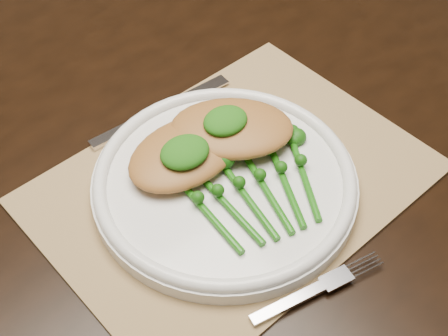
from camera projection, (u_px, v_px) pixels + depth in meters
floor at (184, 288)px, 1.49m from camera, size 4.00×4.00×0.00m
dining_table at (176, 257)px, 1.10m from camera, size 1.71×1.11×0.75m
placemat at (233, 183)px, 0.73m from camera, size 0.46×0.36×0.00m
dinner_plate at (225, 181)px, 0.71m from camera, size 0.30×0.30×0.03m
knife at (148, 117)px, 0.79m from camera, size 0.21×0.02×0.01m
fork at (326, 284)px, 0.63m from camera, size 0.16×0.04×0.00m
chicken_fillet_left at (185, 152)px, 0.71m from camera, size 0.15×0.11×0.03m
chicken_fillet_right at (232, 128)px, 0.73m from camera, size 0.18×0.17×0.03m
pesto_dollop_left at (185, 152)px, 0.69m from camera, size 0.06×0.05×0.02m
pesto_dollop_right at (225, 121)px, 0.71m from camera, size 0.05×0.05×0.02m
broccolini_bundle at (257, 195)px, 0.68m from camera, size 0.17×0.18×0.04m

